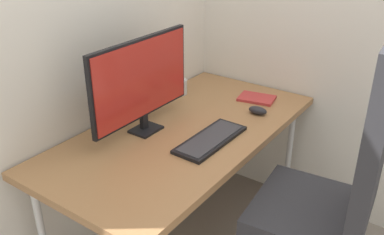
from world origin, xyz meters
TOP-DOWN VIEW (x-y plane):
  - desk at (0.00, 0.00)m, footprint 1.51×0.77m
  - office_chair at (0.05, -0.76)m, footprint 0.64×0.65m
  - monitor at (-0.12, 0.15)m, footprint 0.64×0.12m
  - keyboard at (-0.02, -0.18)m, footprint 0.41×0.17m
  - mouse at (0.37, -0.22)m, footprint 0.06×0.11m
  - pen_holder at (0.36, 0.29)m, footprint 0.08×0.08m
  - notebook at (0.54, -0.12)m, footprint 0.18×0.22m

SIDE VIEW (x-z plane):
  - office_chair at x=0.05m, z-range 0.00..1.30m
  - desk at x=0.00m, z-range 0.31..1.03m
  - notebook at x=0.54m, z-range 0.71..0.73m
  - keyboard at x=-0.02m, z-range 0.71..0.73m
  - mouse at x=0.37m, z-range 0.71..0.76m
  - pen_holder at x=0.36m, z-range 0.67..0.85m
  - monitor at x=-0.12m, z-range 0.74..1.21m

